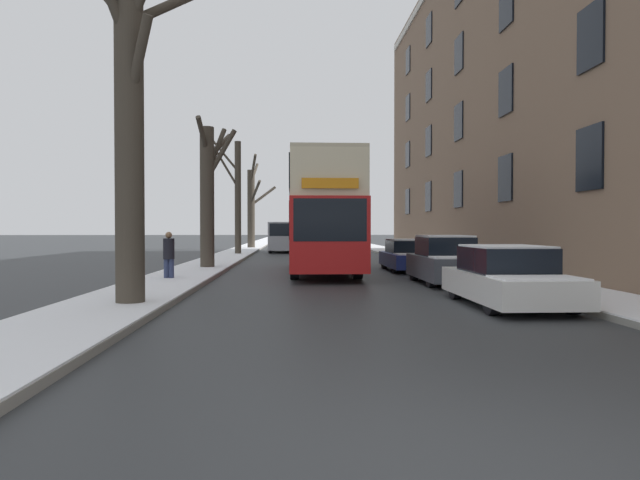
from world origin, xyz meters
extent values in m
plane|color=#303335|center=(0.00, 0.00, 0.00)|extent=(320.00, 320.00, 0.00)
cube|color=gray|center=(-5.49, 53.00, 0.07)|extent=(2.37, 130.00, 0.13)
cube|color=white|center=(-5.49, 53.00, 0.15)|extent=(2.35, 130.00, 0.03)
cube|color=gray|center=(5.49, 53.00, 0.07)|extent=(2.37, 130.00, 0.13)
cube|color=white|center=(5.49, 53.00, 0.15)|extent=(2.35, 130.00, 0.03)
cube|color=#7A604C|center=(11.18, 21.09, 8.42)|extent=(9.00, 43.00, 16.85)
cube|color=black|center=(6.65, 11.63, 3.71)|extent=(0.08, 1.40, 1.80)
cube|color=black|center=(6.65, 17.94, 3.71)|extent=(0.08, 1.40, 1.80)
cube|color=black|center=(6.65, 24.24, 3.71)|extent=(0.08, 1.40, 1.80)
cube|color=black|center=(6.65, 30.55, 3.71)|extent=(0.08, 1.40, 1.80)
cube|color=black|center=(6.65, 36.86, 3.71)|extent=(0.08, 1.40, 1.80)
cube|color=black|center=(6.65, 11.63, 7.08)|extent=(0.08, 1.40, 1.80)
cube|color=black|center=(6.65, 17.94, 7.08)|extent=(0.08, 1.40, 1.80)
cube|color=black|center=(6.65, 24.24, 7.08)|extent=(0.08, 1.40, 1.80)
cube|color=black|center=(6.65, 30.55, 7.08)|extent=(0.08, 1.40, 1.80)
cube|color=black|center=(6.65, 36.86, 7.08)|extent=(0.08, 1.40, 1.80)
cube|color=black|center=(6.65, 17.94, 10.44)|extent=(0.08, 1.40, 1.80)
cube|color=black|center=(6.65, 24.24, 10.44)|extent=(0.08, 1.40, 1.80)
cube|color=black|center=(6.65, 30.55, 10.44)|extent=(0.08, 1.40, 1.80)
cube|color=black|center=(6.65, 36.86, 10.44)|extent=(0.08, 1.40, 1.80)
cube|color=black|center=(6.65, 30.55, 13.81)|extent=(0.08, 1.40, 1.80)
cube|color=black|center=(6.65, 36.86, 13.81)|extent=(0.08, 1.40, 1.80)
cylinder|color=#423A30|center=(-5.12, 8.49, 3.47)|extent=(0.61, 0.61, 6.93)
cylinder|color=#423A30|center=(-4.83, 8.18, 5.25)|extent=(0.86, 0.92, 1.76)
cylinder|color=#423A30|center=(-5.19, 19.97, 2.98)|extent=(0.59, 0.59, 5.96)
cylinder|color=#423A30|center=(-4.61, 19.96, 4.83)|extent=(1.33, 0.23, 2.11)
cylinder|color=#423A30|center=(-4.87, 20.36, 5.00)|extent=(0.90, 1.05, 2.08)
cylinder|color=#423A30|center=(-4.82, 20.82, 5.25)|extent=(0.97, 1.88, 1.42)
cylinder|color=#423A30|center=(-5.27, 19.36, 5.54)|extent=(0.38, 1.39, 1.36)
cylinder|color=#423A30|center=(-5.15, 32.87, 3.67)|extent=(0.41, 0.41, 7.34)
cylinder|color=#423A30|center=(-5.25, 33.67, 6.13)|extent=(0.34, 1.74, 2.81)
cylinder|color=#423A30|center=(-6.19, 32.95, 6.71)|extent=(2.20, 0.31, 2.61)
cylinder|color=#423A30|center=(-6.00, 32.49, 5.87)|extent=(1.87, 0.94, 3.01)
cylinder|color=#423A30|center=(-5.19, 44.82, 3.37)|extent=(0.63, 0.63, 6.74)
cylinder|color=#423A30|center=(-4.18, 45.27, 4.56)|extent=(2.22, 1.16, 1.77)
cylinder|color=#423A30|center=(-4.99, 45.89, 6.58)|extent=(0.64, 2.33, 1.97)
cylinder|color=#423A30|center=(-4.75, 43.63, 4.81)|extent=(1.12, 2.57, 1.79)
cylinder|color=#423A30|center=(-4.91, 43.55, 6.76)|extent=(0.78, 2.71, 2.09)
cube|color=red|center=(-0.48, 18.82, 1.55)|extent=(2.51, 10.61, 2.42)
cube|color=beige|center=(-0.48, 18.82, 3.51)|extent=(2.46, 10.40, 1.51)
cube|color=beige|center=(-0.48, 18.82, 4.33)|extent=(2.46, 10.40, 0.12)
cube|color=black|center=(-0.48, 18.82, 2.01)|extent=(2.54, 9.34, 1.26)
cube|color=black|center=(-0.48, 18.82, 3.59)|extent=(2.54, 9.34, 1.15)
cube|color=black|center=(-0.48, 13.54, 2.01)|extent=(2.26, 0.06, 1.32)
cube|color=orange|center=(-0.48, 13.53, 3.14)|extent=(1.76, 0.05, 0.32)
cylinder|color=black|center=(-1.56, 15.64, 0.55)|extent=(0.30, 1.09, 1.09)
cylinder|color=black|center=(0.61, 15.64, 0.55)|extent=(0.30, 1.09, 1.09)
cylinder|color=black|center=(-1.56, 21.79, 0.55)|extent=(0.30, 1.09, 1.09)
cylinder|color=black|center=(0.61, 21.79, 0.55)|extent=(0.30, 1.09, 1.09)
cube|color=silver|center=(3.21, 8.63, 0.46)|extent=(1.88, 4.29, 0.58)
cube|color=black|center=(3.21, 8.80, 1.03)|extent=(1.62, 2.15, 0.57)
cube|color=white|center=(3.21, 8.80, 1.34)|extent=(1.58, 2.04, 0.04)
cube|color=white|center=(3.21, 7.10, 0.77)|extent=(1.69, 1.12, 0.04)
cylinder|color=black|center=(2.38, 7.34, 0.33)|extent=(0.20, 0.66, 0.66)
cylinder|color=black|center=(4.04, 7.34, 0.33)|extent=(0.20, 0.66, 0.66)
cylinder|color=black|center=(2.38, 9.91, 0.33)|extent=(0.20, 0.66, 0.66)
cylinder|color=black|center=(4.04, 9.91, 0.33)|extent=(0.20, 0.66, 0.66)
cube|color=#474C56|center=(3.21, 13.85, 0.52)|extent=(1.74, 3.96, 0.71)
cube|color=black|center=(3.21, 14.01, 1.18)|extent=(1.49, 1.98, 0.59)
cube|color=white|center=(3.21, 14.01, 1.50)|extent=(1.46, 1.88, 0.06)
cube|color=white|center=(3.21, 12.44, 0.90)|extent=(1.56, 1.03, 0.05)
cylinder|color=black|center=(2.45, 12.66, 0.33)|extent=(0.20, 0.65, 0.65)
cylinder|color=black|center=(3.97, 12.66, 0.33)|extent=(0.20, 0.65, 0.65)
cylinder|color=black|center=(2.45, 15.04, 0.33)|extent=(0.20, 0.65, 0.65)
cylinder|color=black|center=(3.97, 15.04, 0.33)|extent=(0.20, 0.65, 0.65)
cube|color=navy|center=(3.21, 19.50, 0.45)|extent=(1.89, 4.36, 0.56)
cube|color=black|center=(3.21, 19.68, 0.99)|extent=(1.63, 2.18, 0.52)
cube|color=white|center=(3.21, 19.68, 1.28)|extent=(1.59, 2.07, 0.05)
cube|color=white|center=(3.21, 17.96, 0.75)|extent=(1.70, 1.14, 0.04)
cylinder|color=black|center=(2.37, 18.20, 0.31)|extent=(0.20, 0.61, 0.61)
cylinder|color=black|center=(4.05, 18.20, 0.31)|extent=(0.20, 0.61, 0.61)
cylinder|color=black|center=(2.37, 20.81, 0.31)|extent=(0.20, 0.61, 0.61)
cylinder|color=black|center=(4.05, 20.81, 0.31)|extent=(0.20, 0.61, 0.61)
cube|color=#9EA3AD|center=(-2.37, 38.47, 1.22)|extent=(2.02, 5.47, 2.00)
cube|color=black|center=(-2.37, 35.76, 1.68)|extent=(1.77, 0.06, 0.88)
cylinder|color=black|center=(-3.25, 36.72, 0.34)|extent=(0.22, 0.68, 0.68)
cylinder|color=black|center=(-1.48, 36.72, 0.34)|extent=(0.22, 0.68, 0.68)
cylinder|color=black|center=(-3.25, 40.23, 0.34)|extent=(0.22, 0.68, 0.68)
cylinder|color=black|center=(-1.48, 40.23, 0.34)|extent=(0.22, 0.68, 0.68)
cylinder|color=navy|center=(-5.68, 14.56, 0.38)|extent=(0.17, 0.17, 0.76)
cylinder|color=navy|center=(-5.52, 14.54, 0.38)|extent=(0.17, 0.17, 0.76)
cylinder|color=black|center=(-5.60, 14.55, 1.10)|extent=(0.36, 0.36, 0.67)
sphere|color=#8C6647|center=(-5.60, 14.55, 1.54)|extent=(0.21, 0.21, 0.21)
camera|label=1|loc=(-1.61, -3.91, 1.73)|focal=32.00mm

